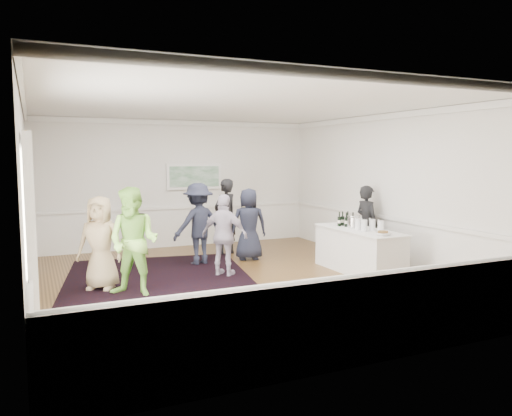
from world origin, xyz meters
name	(u,v)px	position (x,y,z in m)	size (l,w,h in m)	color
floor	(238,281)	(0.00, 0.00, 0.00)	(8.00, 8.00, 0.00)	brown
ceiling	(238,105)	(0.00, 0.00, 3.20)	(7.00, 8.00, 0.02)	white
wall_left	(26,202)	(-3.50, 0.00, 1.60)	(0.02, 8.00, 3.20)	white
wall_right	(393,190)	(3.50, 0.00, 1.60)	(0.02, 8.00, 3.20)	white
wall_back	(179,184)	(0.00, 4.00, 1.60)	(7.00, 0.02, 3.20)	white
wall_front	(378,221)	(0.00, -4.00, 1.60)	(7.00, 0.02, 3.20)	white
wainscoting	(238,255)	(0.00, 0.00, 0.50)	(7.00, 8.00, 1.00)	white
mirror	(29,185)	(-3.45, 1.30, 1.80)	(0.05, 1.25, 1.85)	gold
doorway	(30,231)	(-3.45, -1.90, 1.42)	(0.10, 1.78, 2.56)	white
landscape_painting	(194,176)	(0.40, 3.95, 1.78)	(1.44, 0.06, 0.66)	white
area_rug	(159,281)	(-1.34, 0.57, 0.01)	(3.37, 4.42, 0.02)	black
serving_table	(359,250)	(2.47, -0.28, 0.43)	(0.81, 2.13, 0.86)	white
bartender	(367,224)	(3.20, 0.45, 0.84)	(0.61, 0.40, 1.67)	black
guest_tan	(100,243)	(-2.37, 0.49, 0.81)	(0.79, 0.52, 1.63)	tan
guest_green	(134,242)	(-1.91, -0.14, 0.90)	(0.88, 0.68, 1.80)	#8FD455
guest_lilac	(225,235)	(-0.08, 0.51, 0.79)	(0.93, 0.39, 1.58)	#B6AABF
guest_dark_a	(198,224)	(-0.22, 1.71, 0.87)	(1.12, 0.64, 1.74)	#1D2030
guest_dark_b	(225,217)	(0.69, 2.50, 0.89)	(0.65, 0.43, 1.78)	black
guest_navy	(249,224)	(0.95, 1.72, 0.80)	(0.78, 0.51, 1.60)	#1D2030
wine_bottles	(346,219)	(2.48, 0.20, 1.02)	(0.30, 0.27, 0.31)	black
juice_pitchers	(369,225)	(2.49, -0.56, 0.98)	(0.33, 0.55, 0.24)	#71C345
ice_bucket	(353,222)	(2.47, -0.09, 0.98)	(0.26, 0.26, 0.24)	silver
nut_bowl	(383,233)	(2.41, -1.09, 0.90)	(0.28, 0.28, 0.08)	white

